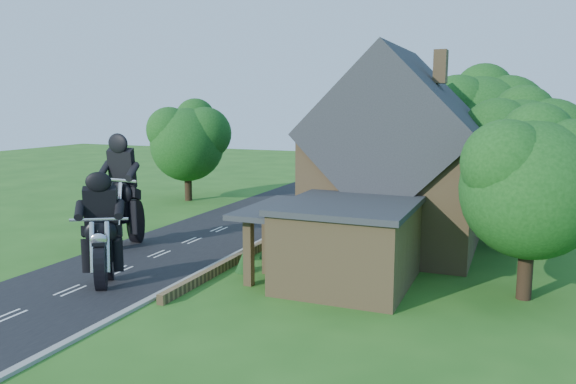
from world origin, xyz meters
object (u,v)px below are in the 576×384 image
at_px(annex, 345,242).
at_px(motorcycle_follow, 125,230).
at_px(house, 396,164).
at_px(garden_wall, 278,236).
at_px(motorcycle_lead, 104,269).

xyz_separation_m(annex, motorcycle_follow, (-12.44, 1.43, -0.88)).
bearing_deg(motorcycle_follow, annex, 177.96).
relative_size(house, motorcycle_follow, 5.37).
relative_size(garden_wall, motorcycle_lead, 14.42).
height_order(garden_wall, house, house).
distance_m(house, motorcycle_lead, 15.05).
distance_m(garden_wall, motorcycle_lead, 10.57).
distance_m(house, motorcycle_follow, 14.54).
height_order(annex, motorcycle_lead, annex).
relative_size(house, motorcycle_lead, 6.71).
height_order(house, annex, house).
relative_size(house, annex, 1.45).
bearing_deg(house, motorcycle_lead, -131.30).
distance_m(motorcycle_lead, motorcycle_follow, 6.57).
distance_m(annex, motorcycle_follow, 12.55).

